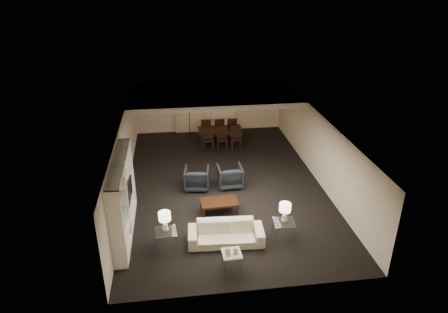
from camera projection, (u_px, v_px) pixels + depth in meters
floor at (224, 183)px, 14.78m from camera, size 11.00×11.00×0.00m
ceiling at (224, 120)px, 13.72m from camera, size 7.00×11.00×0.02m
wall_back at (209, 106)px, 19.19m from camera, size 7.00×0.02×2.50m
wall_front at (255, 249)px, 9.31m from camera, size 7.00×0.02×2.50m
wall_left at (124, 158)px, 13.83m from camera, size 0.02×11.00×2.50m
wall_right at (318, 148)px, 14.67m from camera, size 0.02×11.00×2.50m
ceiling_soffit at (213, 94)px, 16.91m from camera, size 7.00×4.00×0.20m
curtains at (190, 108)px, 19.03m from camera, size 1.50×0.12×2.40m
door at (223, 109)px, 19.33m from camera, size 0.90×0.05×2.10m
painting at (252, 98)px, 19.28m from camera, size 0.95×0.04×0.65m
media_unit at (123, 198)px, 11.55m from camera, size 0.38×3.40×2.35m
pendant_light at (220, 105)px, 17.15m from camera, size 0.52×0.52×0.24m
sofa at (226, 233)px, 11.44m from camera, size 2.21×0.98×0.63m
coffee_table at (219, 207)px, 12.92m from camera, size 1.22×0.74×0.43m
armchair_left at (197, 178)px, 14.30m from camera, size 0.97×0.99×0.80m
armchair_right at (230, 176)px, 14.44m from camera, size 0.89×0.91×0.80m
side_table_left at (166, 239)px, 11.25m from camera, size 0.64×0.64×0.55m
side_table_right at (283, 230)px, 11.66m from camera, size 0.64×0.64×0.55m
table_lamp_left at (165, 222)px, 11.01m from camera, size 0.36×0.36×0.61m
table_lamp_right at (285, 213)px, 11.41m from camera, size 0.37×0.37×0.61m
marble_table at (232, 260)px, 10.48m from camera, size 0.51×0.51×0.49m
gold_gourd_a at (228, 251)px, 10.33m from camera, size 0.16×0.16×0.16m
gold_gourd_b at (235, 250)px, 10.36m from camera, size 0.14×0.14×0.14m
television at (126, 191)px, 12.17m from camera, size 1.03×0.14×0.59m
vase_blue at (118, 223)px, 10.46m from camera, size 0.16×0.16×0.16m
vase_amber at (120, 189)px, 11.05m from camera, size 0.17×0.17×0.18m
floor_speaker at (133, 185)px, 13.56m from camera, size 0.13×0.13×1.11m
dining_table at (220, 137)px, 18.02m from camera, size 1.96×1.10×0.69m
chair_nl at (209, 139)px, 17.29m from camera, size 0.47×0.47×1.02m
chair_nm at (222, 139)px, 17.37m from camera, size 0.52×0.52×1.02m
chair_nr at (236, 138)px, 17.44m from camera, size 0.47×0.47×1.02m
chair_fl at (206, 129)px, 18.46m from camera, size 0.49×0.49×1.02m
chair_fm at (219, 128)px, 18.53m from camera, size 0.51×0.51×1.02m
chair_fr at (231, 128)px, 18.61m from camera, size 0.48×0.48×1.02m
floor_lamp at (189, 122)px, 17.99m from camera, size 0.34×0.34×1.90m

